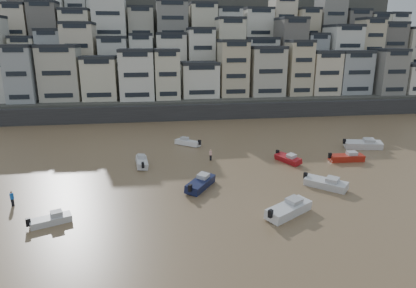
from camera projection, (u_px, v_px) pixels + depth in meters
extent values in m
cube|color=#38383A|center=(198.00, 112.00, 84.74)|extent=(140.00, 3.00, 3.50)
cube|color=#4C4C47|center=(215.00, 105.00, 92.05)|extent=(140.00, 14.00, 4.00)
cube|color=#4C4C47|center=(208.00, 87.00, 102.64)|extent=(140.00, 14.00, 10.00)
cube|color=#4C4C47|center=(202.00, 69.00, 112.96)|extent=(140.00, 14.00, 18.00)
cube|color=#4C4C47|center=(197.00, 54.00, 123.28)|extent=(140.00, 16.00, 26.00)
cube|color=#4C4C47|center=(192.00, 44.00, 135.78)|extent=(140.00, 18.00, 32.00)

